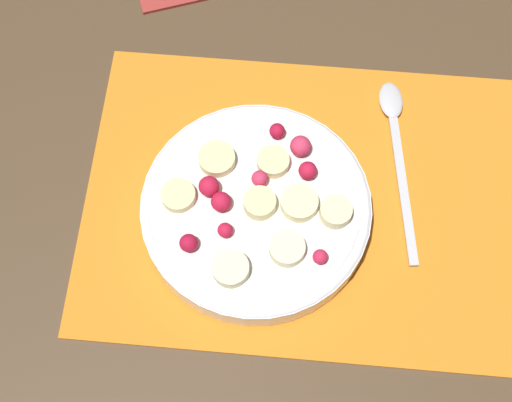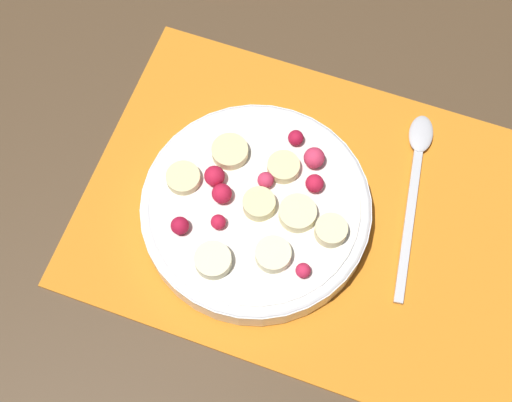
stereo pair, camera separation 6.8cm
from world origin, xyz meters
name	(u,v)px [view 2 (the right image)]	position (x,y,z in m)	size (l,w,h in m)	color
ground_plane	(323,217)	(0.00, 0.00, 0.00)	(3.00, 3.00, 0.00)	#4C3823
placemat	(324,216)	(0.00, 0.00, 0.00)	(0.48, 0.32, 0.01)	orange
fruit_bowl	(256,208)	(0.06, 0.02, 0.03)	(0.22, 0.22, 0.05)	white
spoon	(416,169)	(-0.07, -0.08, 0.01)	(0.05, 0.21, 0.01)	silver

